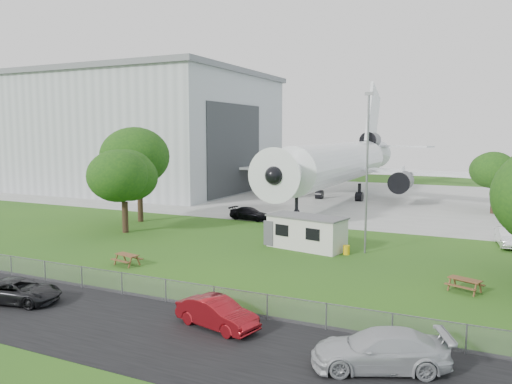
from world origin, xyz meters
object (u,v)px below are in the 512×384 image
at_px(site_cabin, 307,232).
at_px(airliner, 341,161).
at_px(hangar, 132,131).
at_px(car_centre_sedan, 217,313).
at_px(picnic_west, 127,265).
at_px(picnic_east, 464,292).

bearing_deg(site_cabin, airliner, 100.62).
bearing_deg(hangar, car_centre_sedan, -47.64).
bearing_deg(picnic_west, picnic_east, 21.28).
xyz_separation_m(airliner, picnic_east, (17.55, -36.49, -5.27)).
bearing_deg(site_cabin, hangar, 143.98).
bearing_deg(airliner, picnic_west, -95.63).
height_order(hangar, picnic_east, hangar).
xyz_separation_m(hangar, picnic_east, (53.52, -36.63, -9.41)).
height_order(hangar, airliner, hangar).
height_order(site_cabin, car_centre_sedan, site_cabin).
xyz_separation_m(site_cabin, car_centre_sedan, (1.62, -17.17, -0.61)).
distance_m(picnic_west, car_centre_sedan, 13.33).
bearing_deg(airliner, picnic_east, -64.32).
height_order(airliner, picnic_west, airliner).
bearing_deg(picnic_west, hangar, 140.09).
height_order(airliner, picnic_east, airliner).
bearing_deg(picnic_east, hangar, 167.15).
xyz_separation_m(picnic_west, car_centre_sedan, (11.23, -7.14, 0.70)).
bearing_deg(car_centre_sedan, picnic_west, 71.37).
height_order(hangar, picnic_west, hangar).
xyz_separation_m(airliner, car_centre_sedan, (7.27, -47.28, -4.57)).
relative_size(site_cabin, picnic_west, 3.87).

